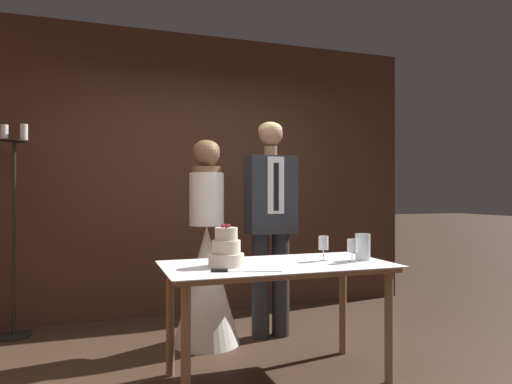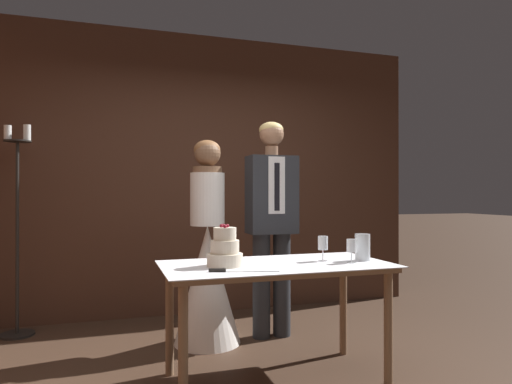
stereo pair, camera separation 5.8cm
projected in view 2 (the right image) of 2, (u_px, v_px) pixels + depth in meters
The scene contains 10 objects.
wall_back at pixel (202, 174), 4.73m from camera, with size 4.69×0.12×2.85m, color #472B1E.
cake_table at pixel (276, 277), 2.99m from camera, with size 1.49×0.77×0.76m.
tiered_cake at pixel (225, 250), 2.88m from camera, with size 0.23×0.23×0.27m.
cake_knife at pixel (230, 271), 2.67m from camera, with size 0.41×0.14×0.02m.
wine_glass_near at pixel (323, 244), 3.10m from camera, with size 0.07×0.07×0.17m.
wine_glass_middle at pixel (351, 246), 3.02m from camera, with size 0.06×0.06×0.16m.
hurricane_candle at pixel (362, 248), 3.13m from camera, with size 0.10×0.10×0.18m.
bride at pixel (207, 268), 3.72m from camera, with size 0.54×0.54×1.66m.
groom at pixel (272, 216), 3.89m from camera, with size 0.41×0.25×1.83m.
candle_stand at pixel (17, 237), 3.91m from camera, with size 0.28×0.28×1.81m.
Camera 2 is at (-0.92, -2.66, 1.22)m, focal length 32.00 mm.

